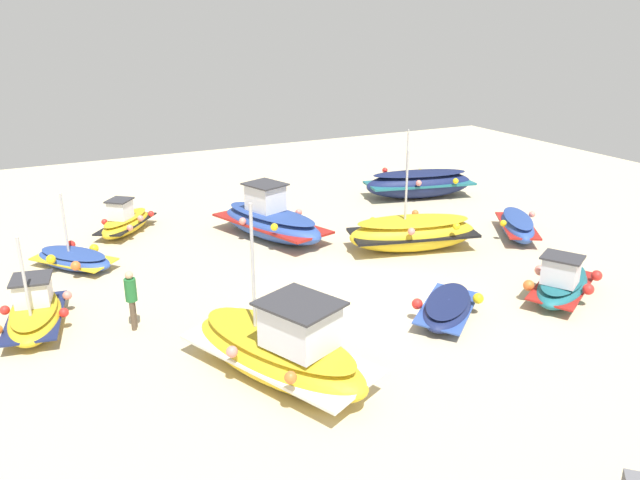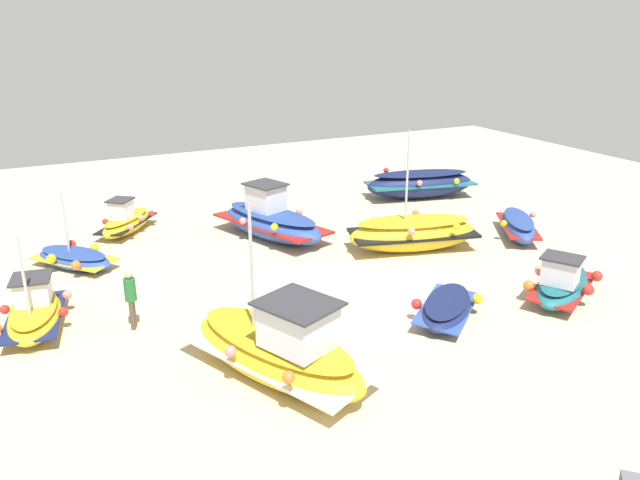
% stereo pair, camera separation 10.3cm
% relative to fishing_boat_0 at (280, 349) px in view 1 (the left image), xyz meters
% --- Properties ---
extents(ground_plane, '(48.25, 48.25, 0.00)m').
position_rel_fishing_boat_0_xyz_m(ground_plane, '(-4.32, -2.92, -0.74)').
color(ground_plane, beige).
extents(fishing_boat_0, '(3.80, 5.61, 4.27)m').
position_rel_fishing_boat_0_xyz_m(fishing_boat_0, '(0.00, 0.00, 0.00)').
color(fishing_boat_0, gold).
rests_on(fishing_boat_0, ground_plane).
extents(fishing_boat_1, '(2.89, 3.17, 2.69)m').
position_rel_fishing_boat_0_xyz_m(fishing_boat_1, '(3.65, -9.57, -0.41)').
color(fishing_boat_1, '#2D4C9E').
rests_on(fishing_boat_1, ground_plane).
extents(fishing_boat_2, '(5.13, 2.93, 3.77)m').
position_rel_fishing_boat_0_xyz_m(fishing_boat_2, '(-7.83, -5.75, -0.07)').
color(fishing_boat_2, gold).
rests_on(fishing_boat_2, ground_plane).
extents(fishing_boat_3, '(2.82, 3.52, 0.88)m').
position_rel_fishing_boat_0_xyz_m(fishing_boat_3, '(-12.40, -5.13, -0.28)').
color(fishing_boat_3, '#2D4C9E').
rests_on(fishing_boat_3, ground_plane).
extents(fishing_boat_4, '(5.58, 3.12, 3.35)m').
position_rel_fishing_boat_0_xyz_m(fishing_boat_4, '(-12.25, -11.57, -0.04)').
color(fishing_boat_4, navy).
rests_on(fishing_boat_4, ground_plane).
extents(fishing_boat_5, '(3.18, 2.94, 0.73)m').
position_rel_fishing_boat_0_xyz_m(fishing_boat_5, '(-5.52, -0.67, -0.42)').
color(fishing_boat_5, navy).
rests_on(fishing_boat_5, ground_plane).
extents(fishing_boat_6, '(2.90, 3.16, 1.50)m').
position_rel_fishing_boat_0_xyz_m(fishing_boat_6, '(1.35, -12.55, -0.26)').
color(fishing_boat_6, gold).
rests_on(fishing_boat_6, ground_plane).
extents(fishing_boat_7, '(3.58, 5.50, 2.19)m').
position_rel_fishing_boat_0_xyz_m(fishing_boat_7, '(-3.66, -9.41, -0.04)').
color(fishing_boat_7, '#2D4C9E').
rests_on(fishing_boat_7, ground_plane).
extents(fishing_boat_8, '(3.65, 2.85, 1.56)m').
position_rel_fishing_boat_0_xyz_m(fishing_boat_8, '(-9.49, -0.16, -0.24)').
color(fishing_boat_8, '#1E6670').
rests_on(fishing_boat_8, ground_plane).
extents(fishing_boat_9, '(2.12, 3.46, 2.91)m').
position_rel_fishing_boat_0_xyz_m(fishing_boat_9, '(5.12, -5.33, -0.26)').
color(fishing_boat_9, gold).
rests_on(fishing_boat_9, ground_plane).
extents(person_walking, '(0.32, 0.32, 1.73)m').
position_rel_fishing_boat_0_xyz_m(person_walking, '(2.68, -4.08, 0.26)').
color(person_walking, brown).
rests_on(person_walking, ground_plane).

